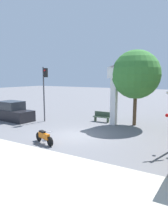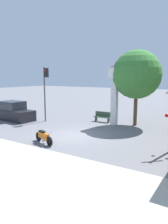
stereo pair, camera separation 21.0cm
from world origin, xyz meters
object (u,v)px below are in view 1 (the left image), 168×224
(clock_tower, at_px, (114,86))
(traffic_light, at_px, (45,85))
(bench, at_px, (102,116))
(motorcycle, at_px, (44,137))
(parked_car, at_px, (13,112))
(street_tree, at_px, (136,75))

(clock_tower, relative_size, traffic_light, 1.03)
(bench, bearing_deg, traffic_light, -148.96)
(motorcycle, distance_m, clock_tower, 7.88)
(clock_tower, relative_size, parked_car, 1.18)
(motorcycle, distance_m, street_tree, 9.34)
(clock_tower, height_order, bench, clock_tower)
(motorcycle, xyz_separation_m, street_tree, (2.99, 7.98, 3.84))
(parked_car, bearing_deg, motorcycle, -24.74)
(bench, bearing_deg, parked_car, -152.86)
(motorcycle, relative_size, clock_tower, 0.37)
(motorcycle, relative_size, bench, 1.18)
(motorcycle, bearing_deg, clock_tower, 97.27)
(clock_tower, xyz_separation_m, parked_car, (-8.93, -3.24, -2.58))
(street_tree, xyz_separation_m, parked_car, (-10.51, -4.03, -3.50))
(motorcycle, bearing_deg, parked_car, 170.67)
(street_tree, distance_m, parked_car, 11.79)
(motorcycle, height_order, parked_car, parked_car)
(bench, xyz_separation_m, parked_car, (-7.51, -3.85, 0.26))
(clock_tower, xyz_separation_m, bench, (-1.42, 0.60, -2.84))
(motorcycle, distance_m, bench, 7.79)
(clock_tower, relative_size, street_tree, 0.81)
(traffic_light, height_order, street_tree, street_tree)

